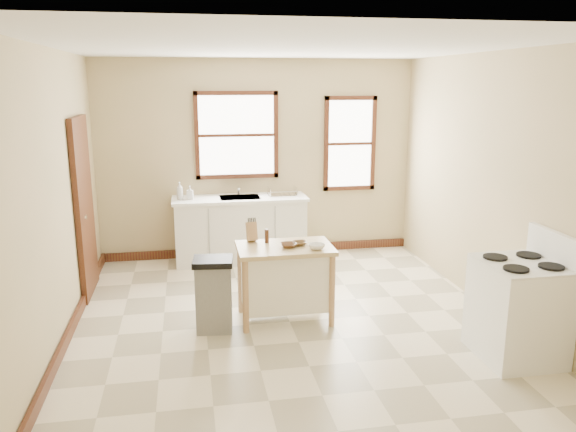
% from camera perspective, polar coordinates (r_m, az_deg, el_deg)
% --- Properties ---
extents(floor, '(5.00, 5.00, 0.00)m').
position_cam_1_polar(floor, '(6.06, 0.17, -10.69)').
color(floor, '#F2E2BF').
rests_on(floor, ground).
extents(ceiling, '(5.00, 5.00, 0.00)m').
position_cam_1_polar(ceiling, '(5.54, 0.19, 16.80)').
color(ceiling, white).
rests_on(ceiling, ground).
extents(wall_back, '(4.50, 0.04, 2.80)m').
position_cam_1_polar(wall_back, '(8.07, -3.06, 5.76)').
color(wall_back, tan).
rests_on(wall_back, ground).
extents(wall_left, '(0.04, 5.00, 2.80)m').
position_cam_1_polar(wall_left, '(5.68, -22.77, 1.47)').
color(wall_left, tan).
rests_on(wall_left, ground).
extents(wall_right, '(0.04, 5.00, 2.80)m').
position_cam_1_polar(wall_right, '(6.42, 20.35, 2.96)').
color(wall_right, tan).
rests_on(wall_right, ground).
extents(window_main, '(1.17, 0.06, 1.22)m').
position_cam_1_polar(window_main, '(7.98, -5.24, 8.17)').
color(window_main, '#39170F').
rests_on(window_main, wall_back).
extents(window_side, '(0.77, 0.06, 1.37)m').
position_cam_1_polar(window_side, '(8.30, 6.29, 7.31)').
color(window_side, '#39170F').
rests_on(window_side, wall_back).
extents(door_left, '(0.06, 0.90, 2.10)m').
position_cam_1_polar(door_left, '(6.99, -20.00, 0.85)').
color(door_left, '#39170F').
rests_on(door_left, ground).
extents(baseboard_back, '(4.50, 0.04, 0.12)m').
position_cam_1_polar(baseboard_back, '(8.33, -2.92, -3.44)').
color(baseboard_back, '#39170F').
rests_on(baseboard_back, ground).
extents(baseboard_left, '(0.04, 5.00, 0.12)m').
position_cam_1_polar(baseboard_left, '(6.07, -21.33, -10.99)').
color(baseboard_left, '#39170F').
rests_on(baseboard_left, ground).
extents(sink_counter, '(1.86, 0.62, 0.92)m').
position_cam_1_polar(sink_counter, '(7.93, -4.86, -1.34)').
color(sink_counter, silver).
rests_on(sink_counter, ground).
extents(faucet, '(0.03, 0.03, 0.22)m').
position_cam_1_polar(faucet, '(7.98, -5.06, 2.95)').
color(faucet, silver).
rests_on(faucet, sink_counter).
extents(soap_bottle_a, '(0.11, 0.11, 0.24)m').
position_cam_1_polar(soap_bottle_a, '(7.75, -10.94, 2.52)').
color(soap_bottle_a, '#B2B2B2').
rests_on(soap_bottle_a, sink_counter).
extents(soap_bottle_b, '(0.09, 0.09, 0.18)m').
position_cam_1_polar(soap_bottle_b, '(7.76, -9.93, 2.37)').
color(soap_bottle_b, '#B2B2B2').
rests_on(soap_bottle_b, sink_counter).
extents(dish_rack, '(0.49, 0.44, 0.10)m').
position_cam_1_polar(dish_rack, '(7.91, -0.57, 2.46)').
color(dish_rack, silver).
rests_on(dish_rack, sink_counter).
extents(kitchen_island, '(0.99, 0.63, 0.81)m').
position_cam_1_polar(kitchen_island, '(5.98, -0.32, -6.81)').
color(kitchen_island, tan).
rests_on(kitchen_island, ground).
extents(knife_block, '(0.11, 0.11, 0.20)m').
position_cam_1_polar(knife_block, '(6.01, -3.71, -1.66)').
color(knife_block, tan).
rests_on(knife_block, kitchen_island).
extents(pepper_grinder, '(0.05, 0.05, 0.15)m').
position_cam_1_polar(pepper_grinder, '(5.95, -2.17, -2.05)').
color(pepper_grinder, '#3E2110').
rests_on(pepper_grinder, kitchen_island).
extents(bowl_a, '(0.17, 0.17, 0.04)m').
position_cam_1_polar(bowl_a, '(5.81, 0.03, -2.98)').
color(bowl_a, brown).
rests_on(bowl_a, kitchen_island).
extents(bowl_b, '(0.17, 0.17, 0.04)m').
position_cam_1_polar(bowl_b, '(5.89, 1.22, -2.78)').
color(bowl_b, brown).
rests_on(bowl_b, kitchen_island).
extents(bowl_c, '(0.17, 0.17, 0.05)m').
position_cam_1_polar(bowl_c, '(5.75, 2.92, -3.12)').
color(bowl_c, white).
rests_on(bowl_c, kitchen_island).
extents(trash_bin, '(0.42, 0.37, 0.76)m').
position_cam_1_polar(trash_bin, '(5.78, -7.55, -7.92)').
color(trash_bin, gray).
rests_on(trash_bin, ground).
extents(gas_stove, '(0.73, 0.74, 1.18)m').
position_cam_1_polar(gas_stove, '(5.53, 22.42, -7.56)').
color(gas_stove, white).
rests_on(gas_stove, ground).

